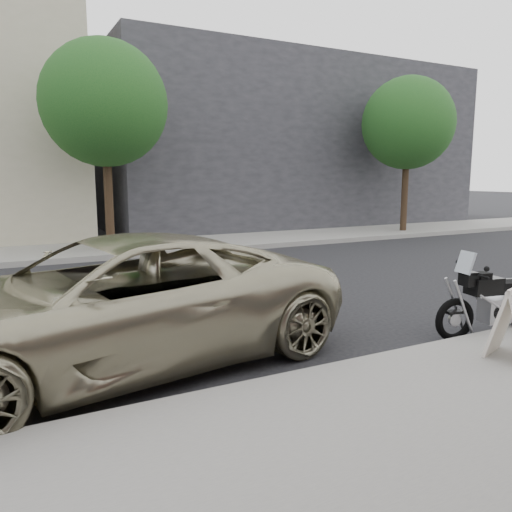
% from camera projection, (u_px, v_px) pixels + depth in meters
% --- Properties ---
extents(ground, '(120.00, 120.00, 0.00)m').
position_uv_depth(ground, '(278.00, 289.00, 9.81)').
color(ground, black).
rests_on(ground, ground).
extents(far_sidewalk, '(44.00, 3.00, 0.15)m').
position_uv_depth(far_sidewalk, '(173.00, 245.00, 15.49)').
color(far_sidewalk, gray).
rests_on(far_sidewalk, ground).
extents(far_building_dark, '(16.00, 11.00, 7.00)m').
position_uv_depth(far_building_dark, '(264.00, 149.00, 24.27)').
color(far_building_dark, '#2B2B30').
rests_on(far_building_dark, ground).
extents(street_tree_left, '(3.40, 3.40, 5.70)m').
position_uv_depth(street_tree_left, '(408.00, 123.00, 18.51)').
color(street_tree_left, '#342517').
rests_on(street_tree_left, far_sidewalk).
extents(street_tree_mid, '(3.40, 3.40, 5.70)m').
position_uv_depth(street_tree_mid, '(104.00, 104.00, 13.50)').
color(street_tree_mid, '#342517').
rests_on(street_tree_mid, far_sidewalk).
extents(motorcycle, '(1.92, 0.67, 1.22)m').
position_uv_depth(motorcycle, '(502.00, 298.00, 6.92)').
color(motorcycle, black).
rests_on(motorcycle, ground).
extents(minivan, '(5.80, 3.37, 1.52)m').
position_uv_depth(minivan, '(112.00, 303.00, 5.72)').
color(minivan, tan).
rests_on(minivan, ground).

